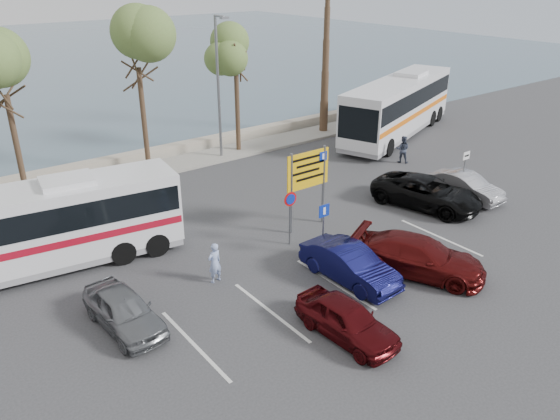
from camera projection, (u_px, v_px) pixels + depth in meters
ground at (340, 263)px, 21.29m from camera, size 120.00×120.00×0.00m
kerb_strip at (173, 165)px, 31.41m from camera, size 44.00×2.40×0.15m
seawall at (158, 153)px, 32.77m from camera, size 48.00×0.80×0.60m
tree_left at (2, 77)px, 24.56m from camera, size 3.20×3.20×7.20m
tree_mid at (137, 49)px, 27.88m from camera, size 3.20×3.20×8.00m
tree_right at (235, 49)px, 31.39m from camera, size 3.20×3.20×7.40m
street_lamp_right at (219, 81)px, 30.86m from camera, size 0.45×1.15×8.01m
direction_sign at (308, 176)px, 23.16m from camera, size 2.20×0.12×3.60m
sign_no_stop at (290, 210)px, 22.04m from camera, size 0.60×0.08×2.35m
sign_parking at (323, 223)px, 21.15m from camera, size 0.50×0.07×2.25m
sign_taxi at (465, 167)px, 27.20m from camera, size 0.50×0.07×2.20m
lane_markings at (335, 283)px, 19.93m from camera, size 12.02×4.20×0.01m
coach_bus_left at (27, 234)px, 20.00m from camera, size 11.38×3.87×3.48m
coach_bus_right at (398, 108)px, 36.42m from camera, size 12.97×7.02×4.00m
car_silver_a at (124, 310)px, 17.27m from camera, size 1.73×3.78×1.26m
car_blue at (350, 264)px, 19.86m from camera, size 1.61×4.11×1.33m
car_maroon at (419, 256)px, 20.30m from camera, size 3.96×5.25×1.42m
car_red at (347, 320)px, 16.84m from camera, size 1.66×3.69×1.23m
suv_black at (427, 193)px, 25.94m from camera, size 3.61×5.60×1.44m
car_silver_b at (466, 186)px, 26.95m from camera, size 1.35×3.81×1.25m
pedestrian_near at (215, 263)px, 19.72m from camera, size 0.62×0.46×1.56m
pedestrian_far at (403, 149)px, 31.75m from camera, size 0.96×0.98×1.60m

